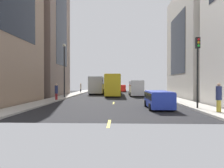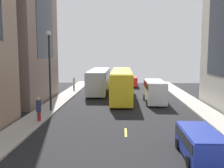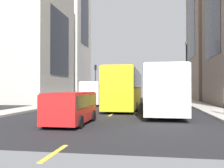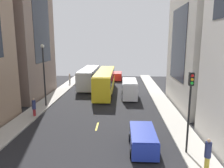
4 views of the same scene
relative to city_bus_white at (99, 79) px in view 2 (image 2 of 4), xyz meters
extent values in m
plane|color=black|center=(3.64, -8.36, -2.01)|extent=(41.85, 41.85, 0.00)
cube|color=#B2ADA3|center=(-4.17, -8.36, -1.93)|extent=(2.23, 44.00, 0.15)
cube|color=#B2ADA3|center=(11.45, -8.36, -1.93)|extent=(2.23, 44.00, 0.15)
cube|color=yellow|center=(3.64, -18.86, -2.00)|extent=(0.16, 2.00, 0.01)
cube|color=yellow|center=(3.64, -8.36, -2.00)|extent=(0.16, 2.00, 0.01)
cube|color=yellow|center=(3.64, 2.14, -2.00)|extent=(0.16, 2.00, 0.01)
cube|color=yellow|center=(3.64, 12.64, -2.00)|extent=(0.16, 2.00, 0.01)
cube|color=#7A665B|center=(-9.54, -7.44, 9.44)|extent=(8.12, 11.00, 22.90)
cube|color=#1E232D|center=(-9.54, -7.44, 9.44)|extent=(8.20, 6.05, 12.60)
cube|color=silver|center=(0.00, 0.00, -0.23)|extent=(2.55, 11.71, 3.00)
cube|color=black|center=(0.00, 0.00, 0.62)|extent=(2.60, 10.77, 1.20)
cube|color=beige|center=(0.00, 0.00, 1.31)|extent=(2.45, 11.24, 0.08)
cylinder|color=black|center=(-1.17, 3.63, -1.51)|extent=(0.46, 1.00, 1.00)
cylinder|color=black|center=(1.17, 3.63, -1.51)|extent=(0.46, 1.00, 1.00)
cylinder|color=black|center=(-1.17, -3.63, -1.51)|extent=(0.46, 1.00, 1.00)
cylinder|color=black|center=(1.17, -3.63, -1.51)|extent=(0.46, 1.00, 1.00)
cube|color=yellow|center=(3.29, -4.68, -0.15)|extent=(2.45, 13.87, 3.30)
cube|color=black|center=(3.29, -4.68, 0.71)|extent=(2.50, 12.76, 1.48)
cube|color=gold|center=(3.29, -4.68, 1.54)|extent=(2.35, 13.31, 0.08)
cylinder|color=black|center=(2.16, -0.38, -1.63)|extent=(0.44, 0.76, 0.76)
cylinder|color=black|center=(4.41, -0.38, -1.63)|extent=(0.44, 0.76, 0.76)
cylinder|color=black|center=(2.16, -8.97, -1.63)|extent=(0.44, 0.76, 0.76)
cylinder|color=black|center=(4.41, -8.97, -1.63)|extent=(0.44, 0.76, 0.76)
cube|color=white|center=(7.12, -7.67, -0.66)|extent=(2.05, 5.73, 2.30)
cube|color=black|center=(7.12, -7.67, 0.10)|extent=(2.09, 5.27, 0.69)
cube|color=silver|center=(7.12, -7.67, 0.53)|extent=(1.97, 5.50, 0.08)
cylinder|color=black|center=(6.18, -5.90, -1.65)|extent=(0.37, 0.72, 0.72)
cylinder|color=black|center=(8.06, -5.90, -1.65)|extent=(0.37, 0.72, 0.72)
cylinder|color=black|center=(6.18, -9.45, -1.65)|extent=(0.37, 0.72, 0.72)
cylinder|color=black|center=(8.06, -9.45, -1.65)|extent=(0.37, 0.72, 0.72)
cube|color=#2338AD|center=(7.64, -23.18, -1.20)|extent=(1.86, 4.15, 1.26)
cube|color=black|center=(7.64, -23.18, -0.89)|extent=(1.90, 3.82, 0.53)
cube|color=navy|center=(7.64, -23.18, -0.53)|extent=(1.79, 3.99, 0.08)
cylinder|color=black|center=(6.78, -21.89, -1.70)|extent=(0.34, 0.62, 0.62)
cylinder|color=black|center=(8.50, -21.89, -1.70)|extent=(0.34, 0.62, 0.62)
cylinder|color=black|center=(6.78, -24.46, -1.70)|extent=(0.34, 0.62, 0.62)
cube|color=red|center=(5.02, 7.02, -1.13)|extent=(1.77, 4.19, 1.42)
cube|color=black|center=(5.02, 7.02, -0.77)|extent=(1.81, 3.86, 0.60)
cube|color=#A91A1A|center=(5.02, 7.02, -0.38)|extent=(1.70, 4.03, 0.08)
cylinder|color=black|center=(4.20, 8.32, -1.70)|extent=(0.32, 0.62, 0.62)
cylinder|color=black|center=(5.83, 8.32, -1.70)|extent=(0.32, 0.62, 0.62)
cylinder|color=black|center=(4.20, 5.72, -1.70)|extent=(0.32, 0.62, 0.62)
cylinder|color=black|center=(5.83, 5.72, -1.70)|extent=(0.32, 0.62, 0.62)
cylinder|color=black|center=(-4.09, 1.95, -1.50)|extent=(0.23, 0.23, 0.73)
cylinder|color=gray|center=(-4.09, 1.95, -0.62)|extent=(0.30, 0.30, 1.03)
sphere|color=tan|center=(-4.09, 1.95, 0.00)|extent=(0.21, 0.21, 0.21)
cylinder|color=maroon|center=(-3.46, -16.55, -1.48)|extent=(0.29, 0.29, 0.76)
cylinder|color=navy|center=(-3.46, -16.55, -0.61)|extent=(0.39, 0.39, 0.98)
sphere|color=beige|center=(-3.46, -16.55, 0.00)|extent=(0.25, 0.25, 0.25)
cylinder|color=black|center=(-3.55, -12.74, 1.77)|extent=(0.18, 0.18, 7.25)
sphere|color=silver|center=(-3.55, -12.74, 5.57)|extent=(0.44, 0.44, 0.44)
camera|label=1|loc=(4.16, -39.87, 0.27)|focal=30.75mm
camera|label=2|loc=(3.36, -36.67, 3.65)|focal=40.66mm
camera|label=3|loc=(0.83, 19.57, -0.09)|focal=39.74mm
camera|label=4|loc=(6.03, -38.34, 6.01)|focal=34.38mm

